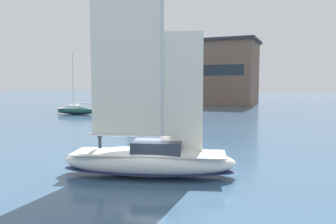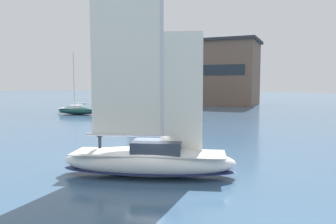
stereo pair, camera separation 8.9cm
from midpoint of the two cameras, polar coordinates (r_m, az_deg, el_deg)
The scene contains 4 objects.
ground_plane at distance 20.68m, azimuth -3.48°, elevation -11.02°, with size 400.00×400.00×0.00m, color #385675.
waterfront_building at distance 93.11m, azimuth 4.24°, elevation 6.80°, with size 35.97×15.02×17.17m.
sailboat_main at distance 20.39m, azimuth -3.45°, elevation -7.90°, with size 11.16×6.10×14.77m.
sailboat_moored_near_marina at distance 62.47m, azimuth -15.65°, elevation 0.30°, with size 8.46×3.27×11.34m.
Camera 1 is at (8.94, -17.75, 5.71)m, focal length 35.00 mm.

